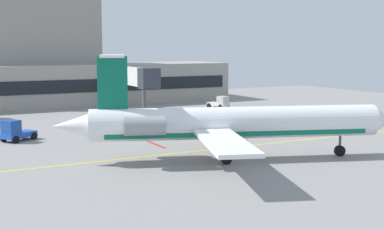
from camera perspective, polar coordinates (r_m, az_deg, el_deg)
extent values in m
cube|color=gray|center=(44.03, 2.22, -4.61)|extent=(120.00, 120.00, 0.10)
cube|color=yellow|center=(46.35, 0.51, -3.92)|extent=(108.00, 0.24, 0.01)
cube|color=red|center=(51.22, -4.75, -2.86)|extent=(0.30, 8.00, 0.01)
cube|color=gray|center=(85.30, -16.11, 3.12)|extent=(61.27, 12.18, 6.32)
cube|color=gray|center=(87.93, -17.32, 8.55)|extent=(21.52, 8.52, 10.11)
cube|color=black|center=(79.32, -15.18, 2.92)|extent=(58.82, 0.12, 1.96)
cube|color=silver|center=(75.04, -7.13, 4.27)|extent=(1.40, 14.39, 2.40)
cube|color=#2D333D|center=(67.55, -4.66, 3.96)|extent=(2.40, 2.00, 2.64)
cylinder|color=#4C4C51|center=(80.59, -8.55, 2.22)|extent=(0.44, 0.44, 3.88)
cylinder|color=#4C4C51|center=(69.37, -5.19, 1.44)|extent=(0.44, 0.44, 3.88)
cylinder|color=white|center=(42.69, 4.81, -0.82)|extent=(22.88, 10.32, 2.58)
cube|color=#0C664C|center=(42.80, 4.80, -1.76)|extent=(20.59, 9.29, 0.46)
cone|color=white|center=(47.17, 19.88, -0.46)|extent=(3.52, 3.33, 2.52)
cone|color=white|center=(41.70, -12.66, -1.17)|extent=(3.89, 3.19, 2.19)
cube|color=white|center=(48.43, 0.47, -0.28)|extent=(6.07, 10.38, 0.28)
cube|color=white|center=(36.20, 3.53, -2.91)|extent=(6.07, 10.38, 0.28)
cylinder|color=gray|center=(43.62, -5.42, -0.40)|extent=(3.39, 2.38, 1.42)
cylinder|color=gray|center=(39.60, -5.12, -1.19)|extent=(3.39, 2.38, 1.42)
cube|color=#0C664C|center=(41.22, -8.58, 3.48)|extent=(2.26, 1.01, 4.07)
cube|color=white|center=(41.14, -8.64, 6.31)|extent=(3.09, 4.49, 0.20)
cylinder|color=#3F3F44|center=(45.79, 15.69, -2.67)|extent=(0.20, 0.20, 1.28)
cylinder|color=black|center=(45.95, 15.65, -3.73)|extent=(0.97, 0.63, 0.90)
cylinder|color=#3F3F44|center=(44.33, 2.82, -2.73)|extent=(0.20, 0.20, 1.28)
cylinder|color=black|center=(44.49, 2.81, -3.82)|extent=(0.97, 0.63, 0.90)
cylinder|color=#3F3F44|center=(41.11, 3.72, -3.54)|extent=(0.20, 0.20, 1.28)
cylinder|color=black|center=(41.28, 3.71, -4.72)|extent=(0.97, 0.63, 0.90)
cube|color=#1E4CB2|center=(54.07, -18.18, -2.03)|extent=(3.69, 3.19, 0.48)
cube|color=#1A4197|center=(53.29, -18.95, -1.23)|extent=(1.92, 1.94, 1.29)
cylinder|color=black|center=(52.74, -18.50, -2.54)|extent=(0.74, 0.62, 0.70)
cylinder|color=black|center=(53.89, -19.66, -2.38)|extent=(0.74, 0.62, 0.70)
cylinder|color=black|center=(54.35, -16.69, -2.18)|extent=(0.74, 0.62, 0.70)
cylinder|color=black|center=(55.47, -17.85, -2.04)|extent=(0.74, 0.62, 0.70)
cube|color=silver|center=(78.51, 2.85, 1.16)|extent=(2.37, 3.61, 0.47)
cube|color=#B8B1A9|center=(77.80, 3.35, 1.66)|extent=(1.68, 1.65, 1.02)
cylinder|color=black|center=(78.31, 3.85, 0.97)|extent=(0.46, 0.75, 0.70)
cylinder|color=black|center=(77.20, 3.09, 0.88)|extent=(0.46, 0.75, 0.70)
cylinder|color=black|center=(79.88, 2.61, 1.10)|extent=(0.46, 0.75, 0.70)
cylinder|color=black|center=(78.79, 1.85, 1.02)|extent=(0.46, 0.75, 0.70)
cone|color=orange|center=(50.05, 5.94, -2.80)|extent=(0.36, 0.36, 0.55)
cube|color=black|center=(50.09, 5.93, -3.09)|extent=(0.47, 0.47, 0.04)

